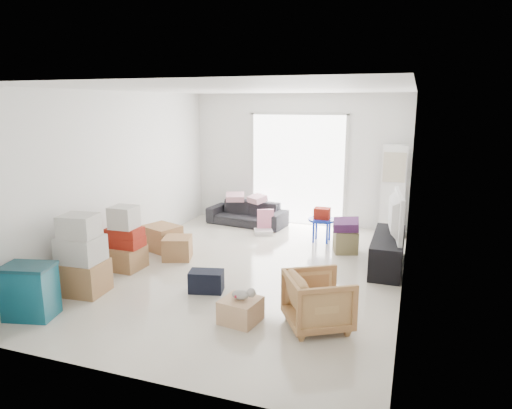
{
  "coord_description": "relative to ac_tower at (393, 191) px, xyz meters",
  "views": [
    {
      "loc": [
        2.3,
        -6.21,
        2.51
      ],
      "look_at": [
        0.06,
        0.2,
        0.99
      ],
      "focal_mm": 32.0,
      "sensor_mm": 36.0,
      "label": 1
    }
  ],
  "objects": [
    {
      "name": "sliding_door",
      "position": [
        -1.95,
        0.33,
        0.37
      ],
      "size": [
        2.1,
        0.04,
        2.33
      ],
      "color": "white",
      "rests_on": "room_shell"
    },
    {
      "name": "box_stack_c",
      "position": [
        -3.72,
        -2.2,
        -0.66
      ],
      "size": [
        0.72,
        0.66,
        0.43
      ],
      "rotation": [
        0.0,
        0.0,
        -0.19
      ],
      "color": "olive",
      "rests_on": "room_shell"
    },
    {
      "name": "ac_tower",
      "position": [
        0.0,
        0.0,
        0.0
      ],
      "size": [
        0.45,
        0.3,
        1.75
      ],
      "primitive_type": "cube",
      "color": "white",
      "rests_on": "room_shell"
    },
    {
      "name": "ottoman",
      "position": [
        -0.68,
        -1.29,
        -0.68
      ],
      "size": [
        0.48,
        0.48,
        0.38
      ],
      "primitive_type": "cube",
      "rotation": [
        0.0,
        0.0,
        0.31
      ],
      "color": "#8B7F51",
      "rests_on": "room_shell"
    },
    {
      "name": "tv_console",
      "position": [
        0.05,
        -1.81,
        -0.62
      ],
      "size": [
        0.46,
        1.52,
        0.51
      ],
      "primitive_type": "cube",
      "color": "black",
      "rests_on": "room_shell"
    },
    {
      "name": "duffel_bag",
      "position": [
        -2.21,
        -3.6,
        -0.73
      ],
      "size": [
        0.51,
        0.37,
        0.29
      ],
      "primitive_type": "cube",
      "rotation": [
        0.0,
        0.0,
        0.24
      ],
      "color": "black",
      "rests_on": "room_shell"
    },
    {
      "name": "box_stack_a",
      "position": [
        -3.75,
        -4.19,
        -0.39
      ],
      "size": [
        0.63,
        0.54,
        1.09
      ],
      "rotation": [
        0.0,
        0.0,
        0.13
      ],
      "color": "olive",
      "rests_on": "room_shell"
    },
    {
      "name": "room_shell",
      "position": [
        -1.95,
        -2.65,
        0.48
      ],
      "size": [
        4.98,
        6.48,
        3.18
      ],
      "color": "silver",
      "rests_on": "ground"
    },
    {
      "name": "sofa",
      "position": [
        -2.9,
        -0.15,
        -0.55
      ],
      "size": [
        1.7,
        0.69,
        0.65
      ],
      "primitive_type": "imported",
      "rotation": [
        0.0,
        0.0,
        -0.13
      ],
      "color": "#27272C",
      "rests_on": "room_shell"
    },
    {
      "name": "wood_crate",
      "position": [
        -1.45,
        -4.26,
        -0.74
      ],
      "size": [
        0.48,
        0.48,
        0.28
      ],
      "primitive_type": "cube",
      "rotation": [
        0.0,
        0.0,
        -0.16
      ],
      "color": "#E0AF81",
      "rests_on": "room_shell"
    },
    {
      "name": "storage_bins",
      "position": [
        -3.85,
        -4.98,
        -0.55
      ],
      "size": [
        0.65,
        0.52,
        0.66
      ],
      "rotation": [
        0.0,
        0.0,
        0.24
      ],
      "color": "#0E4D5F",
      "rests_on": "room_shell"
    },
    {
      "name": "pillow_right",
      "position": [
        -2.67,
        -0.15,
        -0.17
      ],
      "size": [
        0.41,
        0.39,
        0.11
      ],
      "primitive_type": "cube",
      "rotation": [
        0.0,
        0.0,
        -0.6
      ],
      "color": "#C48FA1",
      "rests_on": "sofa"
    },
    {
      "name": "plush_bunny",
      "position": [
        -1.42,
        -4.25,
        -0.53
      ],
      "size": [
        0.28,
        0.16,
        0.14
      ],
      "rotation": [
        0.0,
        0.0,
        0.42
      ],
      "color": "#B2ADA8",
      "rests_on": "wood_crate"
    },
    {
      "name": "loose_box",
      "position": [
        -3.23,
        -2.54,
        -0.69
      ],
      "size": [
        0.56,
        0.56,
        0.37
      ],
      "primitive_type": "cube",
      "rotation": [
        0.0,
        0.0,
        0.34
      ],
      "color": "olive",
      "rests_on": "room_shell"
    },
    {
      "name": "television",
      "position": [
        0.05,
        -1.81,
        -0.29
      ],
      "size": [
        0.81,
        1.25,
        0.15
      ],
      "primitive_type": "imported",
      "rotation": [
        0.0,
        0.0,
        1.69
      ],
      "color": "black",
      "rests_on": "tv_console"
    },
    {
      "name": "box_stack_b",
      "position": [
        -3.75,
        -3.21,
        -0.45
      ],
      "size": [
        0.53,
        0.5,
        0.99
      ],
      "rotation": [
        0.0,
        0.0,
        0.0
      ],
      "color": "olive",
      "rests_on": "room_shell"
    },
    {
      "name": "blanket",
      "position": [
        -0.68,
        -1.29,
        -0.42
      ],
      "size": [
        0.47,
        0.47,
        0.14
      ],
      "primitive_type": "cube",
      "rotation": [
        0.0,
        0.0,
        0.12
      ],
      "color": "#481F4D",
      "rests_on": "ottoman"
    },
    {
      "name": "kids_table",
      "position": [
        -1.19,
        -0.81,
        -0.42
      ],
      "size": [
        0.5,
        0.5,
        0.63
      ],
      "rotation": [
        0.0,
        0.0,
        0.26
      ],
      "color": "#112DB9",
      "rests_on": "room_shell"
    },
    {
      "name": "pillow_left",
      "position": [
        -3.17,
        -0.13,
        -0.16
      ],
      "size": [
        0.51,
        0.46,
        0.13
      ],
      "primitive_type": "cube",
      "rotation": [
        0.0,
        0.0,
        0.37
      ],
      "color": "#C48FA1",
      "rests_on": "sofa"
    },
    {
      "name": "armchair",
      "position": [
        -0.57,
        -4.09,
        -0.52
      ],
      "size": [
        0.9,
        0.91,
        0.7
      ],
      "primitive_type": "imported",
      "rotation": [
        0.0,
        0.0,
        2.11
      ],
      "color": "tan",
      "rests_on": "room_shell"
    },
    {
      "name": "toy_walker",
      "position": [
        -2.35,
        -0.67,
        -0.74
      ],
      "size": [
        0.44,
        0.43,
        0.47
      ],
      "rotation": [
        0.0,
        0.0,
        0.42
      ],
      "color": "silver",
      "rests_on": "room_shell"
    }
  ]
}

